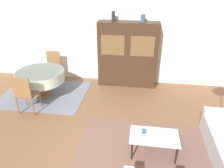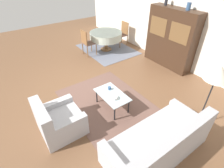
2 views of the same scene
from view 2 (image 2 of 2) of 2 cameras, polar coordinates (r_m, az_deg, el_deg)
ground_plane at (r=5.29m, az=-10.56°, el=-1.99°), size 14.00×14.00×0.00m
wall_back at (r=6.79m, az=18.02°, el=18.30°), size 10.00×0.06×2.70m
area_rug at (r=4.72m, az=-1.10°, el=-6.62°), size 2.74×1.98×0.01m
dining_rug at (r=7.73m, az=-1.53°, el=11.28°), size 2.41×1.87×0.01m
couch at (r=3.63m, az=15.03°, el=-18.28°), size 0.94×2.10×0.88m
armchair at (r=4.05m, az=-17.13°, el=-11.50°), size 0.90×0.89×0.85m
coffee_table at (r=4.38m, az=0.00°, el=-3.85°), size 0.93×0.55×0.43m
display_cabinet at (r=6.46m, az=18.58°, el=13.91°), size 1.78×0.46×1.97m
dining_table at (r=7.48m, az=-2.03°, el=15.49°), size 1.33×1.33×0.76m
dining_chair_near at (r=7.08m, az=-8.19°, el=13.62°), size 0.44×0.44×1.01m
dining_chair_far at (r=7.98m, az=3.51°, el=16.45°), size 0.44×0.44×1.01m
floor_lamp at (r=3.84m, az=31.25°, el=2.75°), size 0.50×0.50×1.61m
cup at (r=4.49m, az=-0.82°, el=-1.37°), size 0.08×0.08×0.08m
bowl at (r=4.21m, az=0.71°, el=-4.49°), size 0.17×0.17×0.06m
vase_tall at (r=6.44m, az=17.30°, el=24.56°), size 0.10×0.10×0.28m
vase_short at (r=5.97m, az=23.76°, el=22.20°), size 0.13×0.13×0.21m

